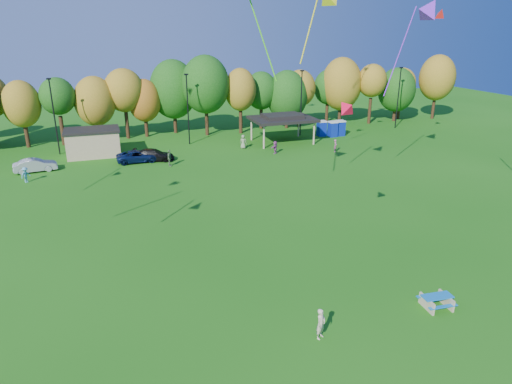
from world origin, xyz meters
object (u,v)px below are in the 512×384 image
object	(u,v)px
car_c	(138,156)
picnic_table	(437,301)
car_d	(154,155)
car_b	(35,165)
kite_flyer	(321,324)
porta_potties	(332,128)

from	to	relation	value
car_c	picnic_table	bearing A→B (deg)	-161.29
car_c	car_d	xyz separation A→B (m)	(1.75, -0.04, 0.01)
car_b	car_c	bearing A→B (deg)	-95.58
car_d	picnic_table	bearing A→B (deg)	-145.58
picnic_table	car_d	xyz separation A→B (m)	(-11.07, 34.98, 0.26)
kite_flyer	car_d	distance (m)	35.49
car_b	picnic_table	bearing A→B (deg)	-152.98
porta_potties	kite_flyer	distance (m)	45.56
porta_potties	car_b	world-z (taller)	porta_potties
porta_potties	car_b	bearing A→B (deg)	-172.45
car_b	car_d	bearing A→B (deg)	-95.99
porta_potties	car_d	world-z (taller)	porta_potties
porta_potties	car_b	size ratio (longest dim) A/B	0.87
porta_potties	car_c	size ratio (longest dim) A/B	0.78
picnic_table	car_d	bearing A→B (deg)	112.34
picnic_table	car_b	bearing A→B (deg)	128.93
porta_potties	car_c	world-z (taller)	porta_potties
picnic_table	kite_flyer	xyz separation A→B (m)	(-7.23, -0.30, 0.39)
picnic_table	car_c	world-z (taller)	car_c
porta_potties	car_c	distance (m)	27.68
car_d	car_c	bearing A→B (deg)	105.46
porta_potties	kite_flyer	size ratio (longest dim) A/B	2.29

